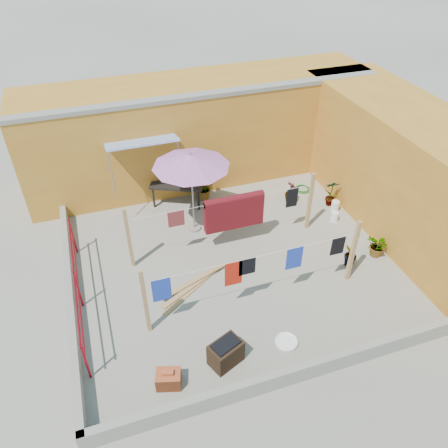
# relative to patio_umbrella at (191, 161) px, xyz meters

# --- Properties ---
(ground) EXTENTS (80.00, 80.00, 0.00)m
(ground) POSITION_rel_patio_umbrella_xyz_m (0.58, -1.77, -2.21)
(ground) COLOR #9E998E
(ground) RESTS_ON ground
(wall_back) EXTENTS (11.00, 3.27, 3.21)m
(wall_back) POSITION_rel_patio_umbrella_xyz_m (1.08, 2.92, -0.61)
(wall_back) COLOR #BC8229
(wall_back) RESTS_ON ground
(wall_right) EXTENTS (2.40, 9.00, 3.20)m
(wall_right) POSITION_rel_patio_umbrella_xyz_m (5.78, -1.77, -0.61)
(wall_right) COLOR #BC8229
(wall_right) RESTS_ON ground
(parapet_front) EXTENTS (8.30, 0.16, 0.44)m
(parapet_front) POSITION_rel_patio_umbrella_xyz_m (0.58, -5.35, -1.99)
(parapet_front) COLOR gray
(parapet_front) RESTS_ON ground
(parapet_left) EXTENTS (0.16, 7.30, 0.44)m
(parapet_left) POSITION_rel_patio_umbrella_xyz_m (-3.50, -1.77, -1.99)
(parapet_left) COLOR gray
(parapet_left) RESTS_ON ground
(red_railing) EXTENTS (0.05, 4.20, 1.10)m
(red_railing) POSITION_rel_patio_umbrella_xyz_m (-3.27, -1.97, -1.49)
(red_railing) COLOR maroon
(red_railing) RESTS_ON ground
(clothesline_rig) EXTENTS (5.09, 2.35, 1.80)m
(clothesline_rig) POSITION_rel_patio_umbrella_xyz_m (0.79, -1.24, -1.18)
(clothesline_rig) COLOR tan
(clothesline_rig) RESTS_ON ground
(patio_umbrella) EXTENTS (2.71, 2.71, 2.47)m
(patio_umbrella) POSITION_rel_patio_umbrella_xyz_m (0.00, 0.00, 0.00)
(patio_umbrella) COLOR gray
(patio_umbrella) RESTS_ON ground
(outdoor_table) EXTENTS (1.75, 1.37, 0.74)m
(outdoor_table) POSITION_rel_patio_umbrella_xyz_m (-0.11, 1.43, -1.55)
(outdoor_table) COLOR black
(outdoor_table) RESTS_ON ground
(brick_stack) EXTENTS (0.56, 0.47, 0.42)m
(brick_stack) POSITION_rel_patio_umbrella_xyz_m (-1.81, -4.63, -2.03)
(brick_stack) COLOR #AD5028
(brick_stack) RESTS_ON ground
(lumber_pile) EXTENTS (1.86, 1.19, 0.12)m
(lumber_pile) POSITION_rel_patio_umbrella_xyz_m (-0.69, -2.25, -2.15)
(lumber_pile) COLOR tan
(lumber_pile) RESTS_ON ground
(brazier) EXTENTS (0.78, 0.66, 0.60)m
(brazier) POSITION_rel_patio_umbrella_xyz_m (-0.58, -4.49, -1.92)
(brazier) COLOR #311E13
(brazier) RESTS_ON ground
(white_basin) EXTENTS (0.50, 0.50, 0.09)m
(white_basin) POSITION_rel_patio_umbrella_xyz_m (0.81, -4.48, -2.17)
(white_basin) COLOR white
(white_basin) RESTS_ON ground
(water_jug_a) EXTENTS (0.24, 0.24, 0.37)m
(water_jug_a) POSITION_rel_patio_umbrella_xyz_m (4.28, -0.49, -2.05)
(water_jug_a) COLOR white
(water_jug_a) RESTS_ON ground
(water_jug_b) EXTENTS (0.22, 0.22, 0.34)m
(water_jug_b) POSITION_rel_patio_umbrella_xyz_m (4.00, -0.95, -2.06)
(water_jug_b) COLOR white
(water_jug_b) RESTS_ON ground
(green_hose) EXTENTS (0.51, 0.51, 0.08)m
(green_hose) POSITION_rel_patio_umbrella_xyz_m (3.88, 0.84, -2.18)
(green_hose) COLOR #176B1B
(green_hose) RESTS_ON ground
(plant_back_a) EXTENTS (0.91, 0.88, 0.77)m
(plant_back_a) POSITION_rel_patio_umbrella_xyz_m (0.71, 1.43, -1.83)
(plant_back_a) COLOR #235518
(plant_back_a) RESTS_ON ground
(plant_back_b) EXTENTS (0.43, 0.43, 0.69)m
(plant_back_b) POSITION_rel_patio_umbrella_xyz_m (3.21, 0.36, -1.87)
(plant_back_b) COLOR #235518
(plant_back_b) RESTS_ON ground
(plant_right_a) EXTENTS (0.55, 0.44, 0.90)m
(plant_right_a) POSITION_rel_patio_umbrella_xyz_m (4.28, -0.18, -1.76)
(plant_right_a) COLOR #235518
(plant_right_a) RESTS_ON ground
(plant_right_b) EXTENTS (0.48, 0.50, 0.72)m
(plant_right_b) POSITION_rel_patio_umbrella_xyz_m (3.37, -2.78, -1.86)
(plant_right_b) COLOR #235518
(plant_right_b) RESTS_ON ground
(plant_right_c) EXTENTS (0.56, 0.63, 0.64)m
(plant_right_c) POSITION_rel_patio_umbrella_xyz_m (4.28, -2.66, -1.89)
(plant_right_c) COLOR #235518
(plant_right_c) RESTS_ON ground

